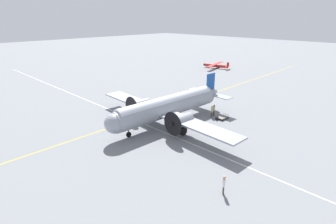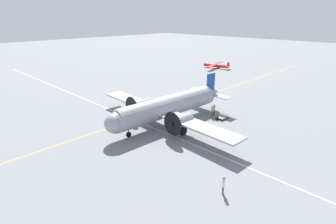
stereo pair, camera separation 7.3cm
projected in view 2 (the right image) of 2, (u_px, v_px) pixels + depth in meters
ground_plane at (168, 123)px, 37.20m from camera, size 300.00×300.00×0.00m
apron_line_eastwest at (147, 115)px, 40.19m from camera, size 120.00×0.16×0.01m
apron_line_northsouth at (155, 128)px, 35.48m from camera, size 0.16×120.00×0.01m
airliner_main at (166, 107)px, 36.06m from camera, size 20.12×25.10×5.87m
crew_foreground at (224, 183)px, 22.05m from camera, size 0.52×0.40×1.78m
passenger_boarding at (214, 109)px, 39.55m from camera, size 0.40×0.52×1.81m
ramp_agent at (212, 110)px, 39.10m from camera, size 0.42×0.49×1.77m
suitcase_near_door at (217, 118)px, 38.30m from camera, size 0.51×0.17×0.61m
suitcase_upright_spare at (217, 117)px, 38.78m from camera, size 0.40×0.19×0.56m
baggage_cart at (223, 117)px, 38.63m from camera, size 1.72×1.15×0.56m
light_aircraft_distant at (216, 65)px, 76.12m from camera, size 10.54×7.98×2.03m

